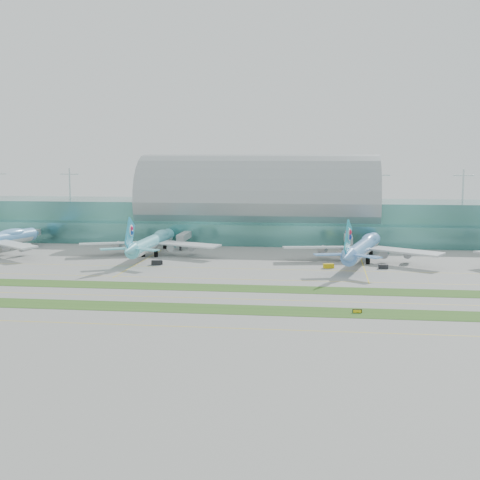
# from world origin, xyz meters

# --- Properties ---
(ground) EXTENTS (700.00, 700.00, 0.00)m
(ground) POSITION_xyz_m (0.00, 0.00, 0.00)
(ground) COLOR gray
(ground) RESTS_ON ground
(terminal) EXTENTS (340.00, 69.10, 36.00)m
(terminal) POSITION_xyz_m (0.01, 128.79, 14.23)
(terminal) COLOR #3D7A75
(terminal) RESTS_ON ground
(grass_strip_near) EXTENTS (420.00, 12.00, 0.08)m
(grass_strip_near) POSITION_xyz_m (0.00, -28.00, 0.04)
(grass_strip_near) COLOR #2D591E
(grass_strip_near) RESTS_ON ground
(grass_strip_far) EXTENTS (420.00, 12.00, 0.08)m
(grass_strip_far) POSITION_xyz_m (0.00, 2.00, 0.04)
(grass_strip_far) COLOR #2D591E
(grass_strip_far) RESTS_ON ground
(taxiline_a) EXTENTS (420.00, 0.35, 0.01)m
(taxiline_a) POSITION_xyz_m (0.00, -48.00, 0.01)
(taxiline_a) COLOR yellow
(taxiline_a) RESTS_ON ground
(taxiline_b) EXTENTS (420.00, 0.35, 0.01)m
(taxiline_b) POSITION_xyz_m (0.00, -14.00, 0.01)
(taxiline_b) COLOR yellow
(taxiline_b) RESTS_ON ground
(taxiline_c) EXTENTS (420.00, 0.35, 0.01)m
(taxiline_c) POSITION_xyz_m (0.00, 18.00, 0.01)
(taxiline_c) COLOR yellow
(taxiline_c) RESTS_ON ground
(taxiline_d) EXTENTS (420.00, 0.35, 0.01)m
(taxiline_d) POSITION_xyz_m (0.00, 40.00, 0.01)
(taxiline_d) COLOR yellow
(taxiline_d) RESTS_ON ground
(airliner_b) EXTENTS (62.06, 70.32, 19.38)m
(airliner_b) POSITION_xyz_m (-39.77, 68.76, 5.98)
(airliner_b) COLOR #67D3E3
(airliner_b) RESTS_ON ground
(airliner_c) EXTENTS (62.87, 72.39, 20.10)m
(airliner_c) POSITION_xyz_m (48.64, 61.66, 6.20)
(airliner_c) COLOR #669BE2
(airliner_c) RESTS_ON ground
(gse_c) EXTENTS (4.08, 2.83, 1.84)m
(gse_c) POSITION_xyz_m (-31.64, 44.27, 0.92)
(gse_c) COLOR black
(gse_c) RESTS_ON ground
(gse_d) EXTENTS (4.35, 2.94, 1.57)m
(gse_d) POSITION_xyz_m (-31.49, 45.35, 0.78)
(gse_d) COLOR black
(gse_d) RESTS_ON ground
(gse_e) EXTENTS (4.30, 2.87, 1.72)m
(gse_e) POSITION_xyz_m (35.20, 45.16, 0.86)
(gse_e) COLOR gold
(gse_e) RESTS_ON ground
(gse_f) EXTENTS (3.56, 2.20, 1.59)m
(gse_f) POSITION_xyz_m (55.70, 46.67, 0.79)
(gse_f) COLOR black
(gse_f) RESTS_ON ground
(taxiway_sign_east) EXTENTS (2.54, 0.36, 1.07)m
(taxiway_sign_east) POSITION_xyz_m (42.70, -27.79, 0.53)
(taxiway_sign_east) COLOR black
(taxiway_sign_east) RESTS_ON ground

